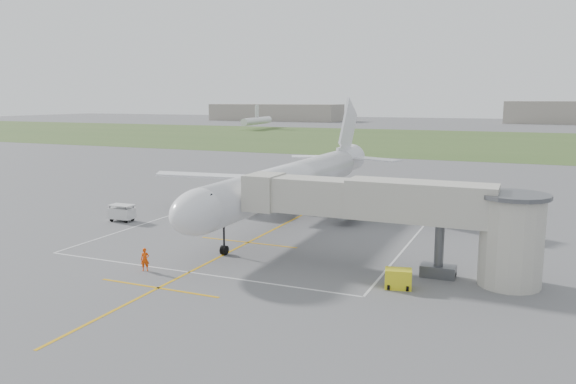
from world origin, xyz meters
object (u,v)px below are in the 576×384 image
at_px(jet_bridge, 410,213).
at_px(baggage_cart, 122,213).
at_px(airliner, 292,181).
at_px(gpu_unit, 398,279).
at_px(ramp_worker_nose, 145,260).
at_px(ramp_worker_wing, 207,206).

distance_m(jet_bridge, baggage_cart, 33.60).
bearing_deg(baggage_cart, airliner, 22.81).
bearing_deg(gpu_unit, ramp_worker_nose, 179.01).
xyz_separation_m(jet_bridge, ramp_worker_wing, (-26.35, 13.58, -3.81)).
bearing_deg(ramp_worker_wing, baggage_cart, 102.56).
height_order(gpu_unit, baggage_cart, baggage_cart).
relative_size(airliner, ramp_worker_wing, 25.09).
distance_m(baggage_cart, ramp_worker_wing, 9.71).
xyz_separation_m(jet_bridge, baggage_cart, (-32.78, 6.31, -3.80)).
bearing_deg(ramp_worker_nose, ramp_worker_wing, 80.09).
relative_size(jet_bridge, ramp_worker_nose, 12.80).
height_order(airliner, baggage_cart, airliner).
distance_m(jet_bridge, gpu_unit, 5.54).
distance_m(airliner, ramp_worker_nose, 22.31).
height_order(airliner, ramp_worker_nose, airliner).
relative_size(jet_bridge, baggage_cart, 8.64).
xyz_separation_m(airliner, ramp_worker_wing, (-10.63, -0.67, -3.46)).
bearing_deg(jet_bridge, ramp_worker_nose, -158.51).
bearing_deg(ramp_worker_nose, airliner, 52.32).
xyz_separation_m(airliner, baggage_cart, (-17.06, -7.94, -3.45)).
xyz_separation_m(airliner, jet_bridge, (15.72, -14.25, 0.35)).
xyz_separation_m(gpu_unit, ramp_worker_wing, (-26.40, 17.36, 0.24)).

